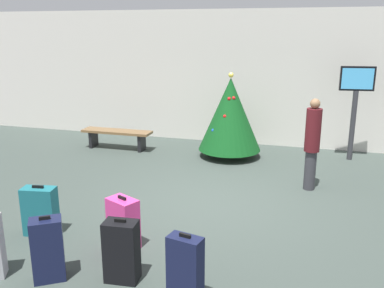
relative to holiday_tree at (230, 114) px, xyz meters
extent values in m
plane|color=#38423D|center=(0.24, -2.79, -1.03)|extent=(16.00, 16.00, 0.00)
cube|color=beige|center=(0.24, 1.40, 0.69)|extent=(16.00, 0.20, 3.43)
cylinder|color=#4C3319|center=(0.00, 0.00, -0.94)|extent=(0.12, 0.12, 0.18)
cone|color=#0F4719|center=(0.00, 0.00, 0.00)|extent=(1.46, 1.46, 1.69)
sphere|color=#F2D84C|center=(0.00, 0.00, 0.91)|extent=(0.12, 0.12, 0.12)
sphere|color=red|center=(-0.06, -0.34, 0.01)|extent=(0.08, 0.08, 0.08)
sphere|color=blue|center=(-0.31, -0.36, -0.32)|extent=(0.08, 0.08, 0.08)
sphere|color=red|center=(0.01, -0.19, 0.39)|extent=(0.08, 0.08, 0.08)
sphere|color=red|center=(0.10, -0.15, 0.41)|extent=(0.08, 0.08, 0.08)
sphere|color=silver|center=(0.10, 0.25, 0.20)|extent=(0.08, 0.08, 0.08)
cylinder|color=#333338|center=(2.74, 0.56, -0.22)|extent=(0.12, 0.12, 1.61)
cube|color=black|center=(2.74, 0.56, 0.85)|extent=(0.75, 0.17, 0.54)
cube|color=#4CB2F2|center=(2.74, 0.52, 0.85)|extent=(0.67, 0.10, 0.46)
cube|color=brown|center=(-2.86, -0.13, -0.58)|extent=(1.79, 0.44, 0.06)
cube|color=black|center=(-3.53, -0.13, -0.82)|extent=(0.08, 0.35, 0.42)
cube|color=black|center=(-2.19, -0.13, -0.82)|extent=(0.08, 0.35, 0.42)
cylinder|color=#333338|center=(1.87, -1.67, -0.65)|extent=(0.21, 0.21, 0.75)
cylinder|color=#4C1419|center=(1.87, -1.67, 0.12)|extent=(0.39, 0.39, 0.80)
sphere|color=#8C6647|center=(1.87, -1.67, 0.61)|extent=(0.18, 0.18, 0.18)
cube|color=black|center=(-0.22, -5.40, -0.65)|extent=(0.42, 0.29, 0.76)
cube|color=black|center=(-0.22, -5.40, -0.24)|extent=(0.14, 0.04, 0.04)
cube|color=#19606B|center=(-1.88, -4.64, -0.67)|extent=(0.51, 0.32, 0.72)
cube|color=black|center=(-1.88, -4.64, -0.28)|extent=(0.17, 0.06, 0.04)
cube|color=#141938|center=(-1.08, -5.63, -0.63)|extent=(0.45, 0.42, 0.78)
cube|color=black|center=(-1.08, -5.63, -0.22)|extent=(0.12, 0.10, 0.04)
cube|color=#E5388C|center=(-0.55, -4.66, -0.67)|extent=(0.50, 0.42, 0.71)
cube|color=black|center=(-0.55, -4.66, -0.30)|extent=(0.15, 0.09, 0.04)
cube|color=#141938|center=(0.63, -5.59, -0.63)|extent=(0.41, 0.28, 0.79)
cube|color=black|center=(0.63, -5.59, -0.22)|extent=(0.14, 0.06, 0.04)
camera|label=1|loc=(1.83, -9.45, 1.90)|focal=39.22mm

